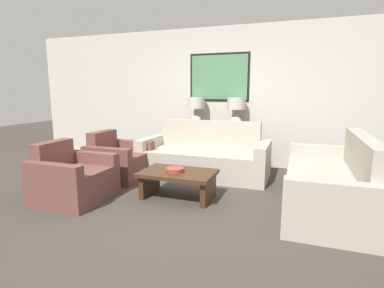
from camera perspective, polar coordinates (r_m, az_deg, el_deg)
name	(u,v)px	position (r m, az deg, el deg)	size (l,w,h in m)	color
ground_plane	(170,204)	(3.97, -4.22, -11.30)	(20.00, 20.00, 0.00)	#3D3833
back_wall	(220,97)	(6.01, 5.27, 8.98)	(8.48, 0.12, 2.65)	beige
console_table	(215,146)	(5.85, 4.45, -0.47)	(1.34, 0.38, 0.75)	#332319
table_lamp_left	(196,108)	(5.87, 0.81, 6.91)	(0.34, 0.34, 0.57)	silver
table_lamp_right	(236,109)	(5.66, 8.43, 6.69)	(0.34, 0.34, 0.57)	silver
couch_by_back_wall	(204,158)	(5.20, 2.35, -2.63)	(2.18, 0.94, 0.92)	#ADA393
couch_by_side	(331,184)	(4.14, 24.90, -6.93)	(0.94, 2.18, 0.92)	#ADA393
coffee_table	(178,179)	(4.09, -2.69, -6.63)	(1.00, 0.64, 0.37)	#3D2616
decorative_bowl	(175,170)	(4.05, -3.28, -4.93)	(0.25, 0.25, 0.05)	#93382D
armchair_near_back_wall	(118,162)	(5.15, -13.83, -3.28)	(0.85, 0.88, 0.78)	brown
armchair_near_camera	(73,180)	(4.33, -21.81, -6.30)	(0.85, 0.88, 0.78)	brown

